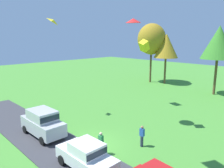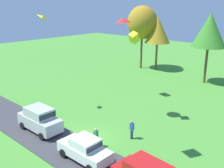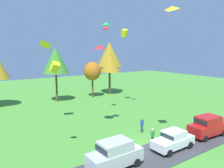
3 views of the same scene
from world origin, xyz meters
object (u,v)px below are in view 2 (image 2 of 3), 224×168
(tree_left_of_center, at_px, (210,30))
(kite_box_low_drifter, at_px, (134,38))
(person_on_lawn, at_px, (96,137))
(person_beside_suv, at_px, (132,130))
(kite_diamond_topmost, at_px, (44,17))
(car_sedan_far_end, at_px, (85,148))
(car_suv_mid_row, at_px, (40,118))
(kite_delta_over_trees, at_px, (123,20))
(tree_far_left, at_px, (158,30))
(tree_lone_near, at_px, (142,23))

(tree_left_of_center, distance_m, kite_box_low_drifter, 12.52)
(person_on_lawn, distance_m, person_beside_suv, 3.34)
(kite_diamond_topmost, bearing_deg, car_sedan_far_end, -21.86)
(car_suv_mid_row, distance_m, kite_delta_over_trees, 12.01)
(car_sedan_far_end, height_order, person_beside_suv, car_sedan_far_end)
(car_suv_mid_row, xyz_separation_m, person_beside_suv, (7.12, 4.61, -0.42))
(person_on_lawn, distance_m, tree_left_of_center, 24.73)
(tree_far_left, distance_m, kite_box_low_drifter, 14.37)
(kite_diamond_topmost, xyz_separation_m, kite_delta_over_trees, (7.32, 3.88, -0.16))
(tree_far_left, height_order, kite_box_low_drifter, tree_far_left)
(tree_lone_near, xyz_separation_m, kite_diamond_topmost, (3.87, -22.39, 1.91))
(tree_lone_near, relative_size, tree_left_of_center, 1.09)
(car_sedan_far_end, bearing_deg, kite_box_low_drifter, 114.64)
(person_on_lawn, height_order, kite_delta_over_trees, kite_delta_over_trees)
(person_beside_suv, distance_m, kite_box_low_drifter, 13.06)
(tree_left_of_center, bearing_deg, tree_lone_near, 175.72)
(car_suv_mid_row, bearing_deg, person_beside_suv, 32.92)
(kite_delta_over_trees, bearing_deg, car_sedan_far_end, -68.23)
(person_on_lawn, xyz_separation_m, kite_delta_over_trees, (-2.42, 6.16, 8.99))
(car_suv_mid_row, relative_size, kite_delta_over_trees, 3.17)
(tree_lone_near, height_order, kite_box_low_drifter, tree_lone_near)
(person_on_lawn, bearing_deg, car_suv_mid_row, -164.96)
(tree_left_of_center, distance_m, kite_delta_over_trees, 17.75)
(person_on_lawn, bearing_deg, kite_delta_over_trees, 111.45)
(tree_lone_near, distance_m, tree_left_of_center, 12.45)
(kite_diamond_topmost, distance_m, kite_delta_over_trees, 8.28)
(tree_far_left, bearing_deg, tree_lone_near, -165.68)
(person_beside_suv, distance_m, kite_diamond_topmost, 14.39)
(tree_far_left, bearing_deg, car_suv_mid_row, -79.32)
(car_suv_mid_row, bearing_deg, person_on_lawn, 15.04)
(car_suv_mid_row, relative_size, kite_box_low_drifter, 3.83)
(person_on_lawn, relative_size, tree_far_left, 0.19)
(tree_lone_near, height_order, tree_far_left, tree_lone_near)
(person_beside_suv, relative_size, tree_far_left, 0.19)
(car_sedan_far_end, height_order, tree_lone_near, tree_lone_near)
(person_on_lawn, bearing_deg, kite_diamond_topmost, 166.81)
(tree_left_of_center, height_order, kite_diamond_topmost, kite_diamond_topmost)
(car_suv_mid_row, bearing_deg, kite_delta_over_trees, 66.49)
(tree_lone_near, distance_m, kite_diamond_topmost, 22.80)
(tree_far_left, distance_m, kite_diamond_topmost, 23.32)
(car_sedan_far_end, bearing_deg, tree_lone_near, 118.46)
(tree_left_of_center, relative_size, kite_delta_over_trees, 6.94)
(person_beside_suv, relative_size, kite_box_low_drifter, 1.42)
(kite_box_low_drifter, height_order, kite_delta_over_trees, kite_delta_over_trees)
(kite_box_low_drifter, xyz_separation_m, kite_diamond_topmost, (-4.15, -9.73, 2.64))
(person_on_lawn, relative_size, kite_box_low_drifter, 1.42)
(person_beside_suv, bearing_deg, kite_diamond_topmost, -176.00)
(tree_left_of_center, bearing_deg, kite_delta_over_trees, -93.96)
(car_sedan_far_end, xyz_separation_m, person_on_lawn, (-0.82, 1.95, -0.16))
(car_sedan_far_end, height_order, tree_left_of_center, tree_left_of_center)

